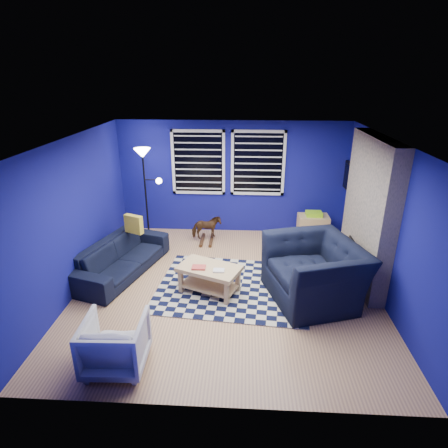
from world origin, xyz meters
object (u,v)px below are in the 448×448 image
(armchair_big, at_px, (314,272))
(floor_lamp, at_px, (144,166))
(sofa, at_px, (122,257))
(rocking_horse, at_px, (206,228))
(armchair_bent, at_px, (115,343))
(cabinet, at_px, (313,227))
(tv, at_px, (351,179))
(coffee_table, at_px, (209,274))

(armchair_big, distance_m, floor_lamp, 4.04)
(sofa, height_order, rocking_horse, sofa)
(armchair_bent, height_order, cabinet, armchair_bent)
(armchair_big, xyz_separation_m, floor_lamp, (-3.21, 2.17, 1.16))
(tv, distance_m, armchair_big, 2.64)
(rocking_horse, xyz_separation_m, cabinet, (2.31, 0.29, -0.05))
(armchair_bent, bearing_deg, floor_lamp, -84.22)
(armchair_bent, bearing_deg, sofa, -76.10)
(sofa, distance_m, coffee_table, 1.76)
(tv, bearing_deg, floor_lamp, -178.98)
(sofa, bearing_deg, tv, -53.22)
(armchair_bent, bearing_deg, cabinet, -128.96)
(coffee_table, relative_size, floor_lamp, 0.57)
(armchair_bent, relative_size, floor_lamp, 0.38)
(armchair_big, height_order, armchair_bent, armchair_big)
(armchair_big, xyz_separation_m, armchair_bent, (-2.69, -1.69, -0.14))
(coffee_table, xyz_separation_m, floor_lamp, (-1.52, 2.10, 1.30))
(tv, height_order, sofa, tv)
(tv, height_order, cabinet, tv)
(sofa, bearing_deg, coffee_table, -92.43)
(sofa, height_order, coffee_table, sofa)
(tv, height_order, rocking_horse, tv)
(armchair_big, relative_size, floor_lamp, 0.74)
(sofa, bearing_deg, armchair_big, -84.16)
(rocking_horse, bearing_deg, armchair_big, -153.58)
(armchair_big, distance_m, armchair_bent, 3.18)
(armchair_big, bearing_deg, sofa, -118.16)
(sofa, relative_size, armchair_bent, 2.78)
(tv, relative_size, armchair_big, 0.67)
(rocking_horse, relative_size, floor_lamp, 0.31)
(rocking_horse, bearing_deg, floor_lamp, 69.29)
(tv, distance_m, armchair_bent, 5.52)
(coffee_table, bearing_deg, tv, 38.53)
(tv, relative_size, rocking_horse, 1.63)
(armchair_bent, bearing_deg, armchair_big, -149.76)
(armchair_bent, relative_size, cabinet, 1.16)
(armchair_big, bearing_deg, coffee_table, -109.58)
(rocking_horse, xyz_separation_m, floor_lamp, (-1.27, 0.09, 1.31))
(tv, bearing_deg, rocking_horse, -176.80)
(cabinet, bearing_deg, armchair_big, -99.53)
(rocking_horse, distance_m, floor_lamp, 1.83)
(rocking_horse, distance_m, coffee_table, 2.02)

